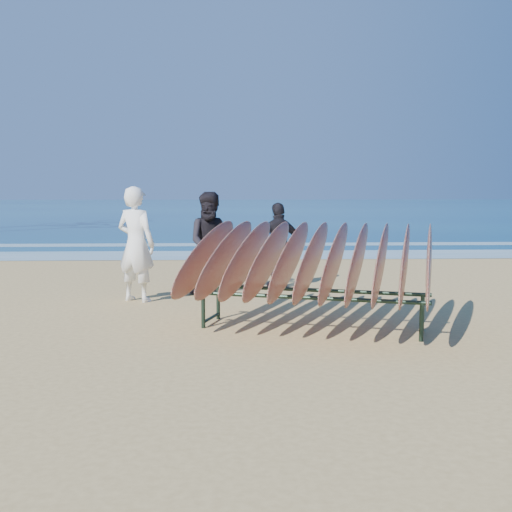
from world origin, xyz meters
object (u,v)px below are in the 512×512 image
object	(u,v)px
surfboard_rack	(312,260)
person_white	(136,244)
person_dark_a	(212,244)
person_dark_b	(279,245)

from	to	relation	value
surfboard_rack	person_white	size ratio (longest dim) A/B	1.95
person_white	person_dark_a	distance (m)	1.43
surfboard_rack	person_dark_b	world-z (taller)	person_dark_b
surfboard_rack	person_dark_b	distance (m)	3.80
person_white	person_dark_b	size ratio (longest dim) A/B	1.19
person_dark_b	surfboard_rack	bearing A→B (deg)	73.25
surfboard_rack	person_white	distance (m)	3.62
surfboard_rack	person_white	world-z (taller)	person_white
surfboard_rack	person_dark_a	bearing A→B (deg)	134.01
person_dark_b	person_white	bearing A→B (deg)	9.92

